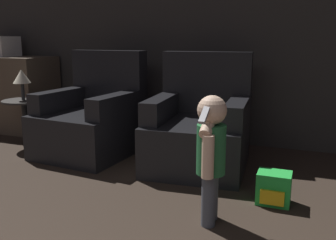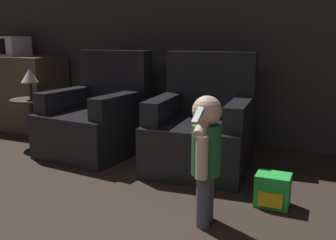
# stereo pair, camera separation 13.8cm
# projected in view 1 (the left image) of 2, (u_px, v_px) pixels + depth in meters

# --- Properties ---
(wall_back) EXTENTS (8.40, 0.05, 2.60)m
(wall_back) POSITION_uv_depth(u_px,v_px,m) (199.00, 23.00, 4.04)
(wall_back) COLOR #33302D
(wall_back) RESTS_ON ground_plane
(armchair_left) EXTENTS (0.91, 0.98, 1.02)m
(armchair_left) POSITION_uv_depth(u_px,v_px,m) (93.00, 120.00, 3.77)
(armchair_left) COLOR black
(armchair_left) RESTS_ON ground_plane
(armchair_right) EXTENTS (0.91, 0.98, 1.02)m
(armchair_right) POSITION_uv_depth(u_px,v_px,m) (199.00, 129.00, 3.37)
(armchair_right) COLOR black
(armchair_right) RESTS_ON ground_plane
(person_toddler) EXTENTS (0.18, 0.32, 0.81)m
(person_toddler) POSITION_uv_depth(u_px,v_px,m) (211.00, 150.00, 2.27)
(person_toddler) COLOR #474C56
(person_toddler) RESTS_ON ground_plane
(toy_backpack) EXTENTS (0.23, 0.20, 0.23)m
(toy_backpack) POSITION_uv_depth(u_px,v_px,m) (274.00, 188.00, 2.62)
(toy_backpack) COLOR green
(toy_backpack) RESTS_ON ground_plane
(kitchen_counter) EXTENTS (1.29, 0.59, 0.92)m
(kitchen_counter) POSITION_uv_depth(u_px,v_px,m) (5.00, 93.00, 4.76)
(kitchen_counter) COLOR brown
(kitchen_counter) RESTS_ON ground_plane
(side_table) EXTENTS (0.44, 0.44, 0.50)m
(side_table) POSITION_uv_depth(u_px,v_px,m) (24.00, 108.00, 3.97)
(side_table) COLOR black
(side_table) RESTS_ON ground_plane
(lamp) EXTENTS (0.18, 0.18, 0.32)m
(lamp) POSITION_uv_depth(u_px,v_px,m) (22.00, 77.00, 3.90)
(lamp) COLOR #262626
(lamp) RESTS_ON side_table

